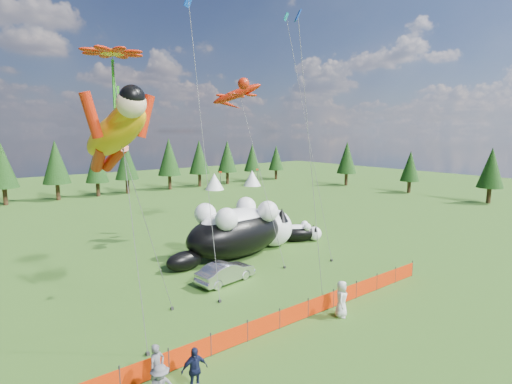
# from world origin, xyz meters

# --- Properties ---
(ground) EXTENTS (160.00, 160.00, 0.00)m
(ground) POSITION_xyz_m (0.00, 0.00, 0.00)
(ground) COLOR #183C0B
(ground) RESTS_ON ground
(safety_fence) EXTENTS (22.06, 0.06, 1.10)m
(safety_fence) POSITION_xyz_m (0.00, -3.00, 0.50)
(safety_fence) COLOR #262626
(safety_fence) RESTS_ON ground
(tree_line) EXTENTS (90.00, 4.00, 8.00)m
(tree_line) POSITION_xyz_m (0.00, 45.00, 4.00)
(tree_line) COLOR black
(tree_line) RESTS_ON ground
(festival_tents) EXTENTS (50.00, 3.20, 2.80)m
(festival_tents) POSITION_xyz_m (11.00, 40.00, 1.40)
(festival_tents) COLOR white
(festival_tents) RESTS_ON ground
(cat_large) EXTENTS (12.03, 5.04, 4.34)m
(cat_large) POSITION_xyz_m (4.58, 8.04, 2.06)
(cat_large) COLOR black
(cat_large) RESTS_ON ground
(cat_small) EXTENTS (4.33, 3.31, 1.73)m
(cat_small) POSITION_xyz_m (11.02, 8.15, 0.82)
(cat_small) COLOR black
(cat_small) RESTS_ON ground
(car) EXTENTS (4.33, 2.06, 1.37)m
(car) POSITION_xyz_m (0.34, 3.88, 0.69)
(car) COLOR silver
(car) RESTS_ON ground
(spectator_a) EXTENTS (0.76, 0.60, 1.82)m
(spectator_a) POSITION_xyz_m (-7.79, -3.69, 0.91)
(spectator_a) COLOR #5A5A5F
(spectator_a) RESTS_ON ground
(spectator_c) EXTENTS (1.12, 0.68, 1.79)m
(spectator_c) POSITION_xyz_m (-6.74, -4.69, 0.90)
(spectator_c) COLOR #141A39
(spectator_c) RESTS_ON ground
(spectator_e) EXTENTS (1.15, 1.06, 1.97)m
(spectator_e) POSITION_xyz_m (2.50, -3.99, 0.99)
(spectator_e) COLOR silver
(spectator_e) RESTS_ON ground
(superhero_kite) EXTENTS (6.16, 5.63, 12.19)m
(superhero_kite) POSITION_xyz_m (-7.68, -0.02, 9.72)
(superhero_kite) COLOR orange
(superhero_kite) RESTS_ON ground
(gecko_kite) EXTENTS (6.84, 12.02, 15.59)m
(gecko_kite) POSITION_xyz_m (7.13, 12.12, 13.01)
(gecko_kite) COLOR #B51F09
(gecko_kite) RESTS_ON ground
(flower_kite) EXTENTS (3.01, 3.50, 13.31)m
(flower_kite) POSITION_xyz_m (-7.40, 0.68, 12.94)
(flower_kite) COLOR #B51F09
(flower_kite) RESTS_ON ground
(diamond_kite_a) EXTENTS (2.26, 6.24, 19.35)m
(diamond_kite_a) POSITION_xyz_m (-0.12, 7.04, 17.44)
(diamond_kite_a) COLOR #0C3EBB
(diamond_kite_a) RESTS_ON ground
(diamond_kite_b) EXTENTS (1.70, 7.11, 20.40)m
(diamond_kite_b) POSITION_xyz_m (10.13, 8.70, 17.77)
(diamond_kite_b) COLOR #0C8690
(diamond_kite_b) RESTS_ON ground
(diamond_kite_c) EXTENTS (0.66, 3.26, 16.79)m
(diamond_kite_c) POSITION_xyz_m (2.70, -0.27, 14.98)
(diamond_kite_c) COLOR #0C3EBB
(diamond_kite_c) RESTS_ON ground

